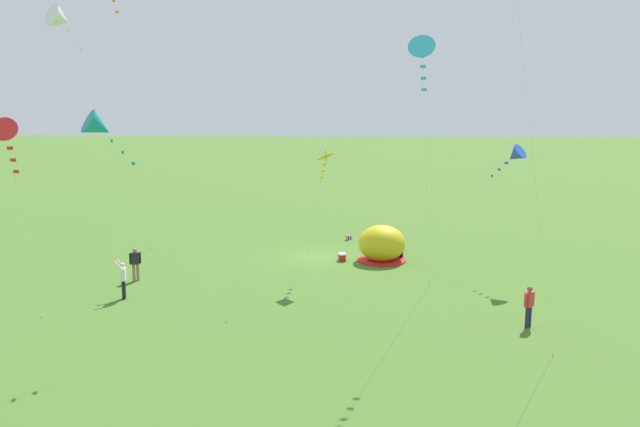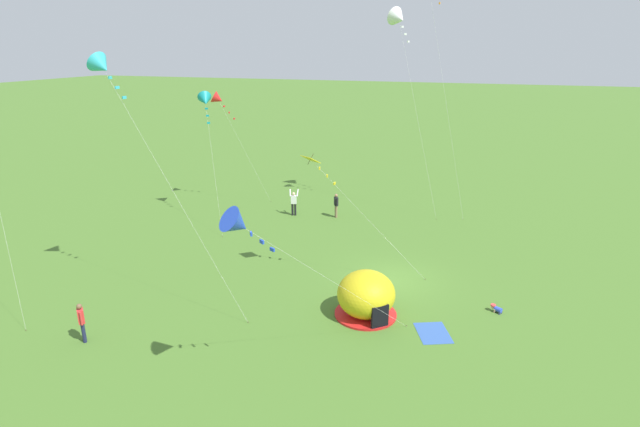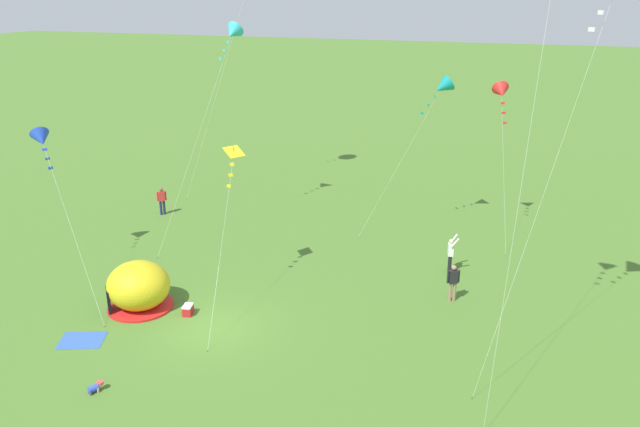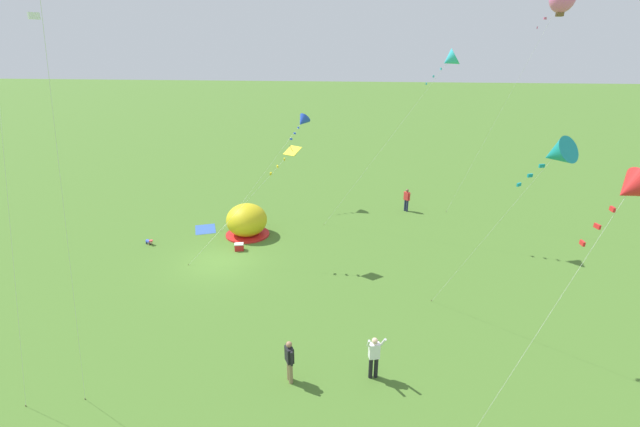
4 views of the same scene
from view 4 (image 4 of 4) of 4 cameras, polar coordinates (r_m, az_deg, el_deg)
name	(u,v)px [view 4 (image 4 of 4)]	position (r m, az deg, el deg)	size (l,w,h in m)	color
ground_plane	(220,262)	(25.08, -13.18, -6.31)	(300.00, 300.00, 0.00)	#477028
popup_tent	(247,221)	(27.88, -9.75, -0.95)	(2.81, 2.81, 2.10)	gold
picnic_blanket	(205,229)	(29.73, -15.03, -2.03)	(1.70, 1.30, 0.01)	#3359A5
cooler_box	(239,247)	(26.14, -10.73, -4.40)	(0.48, 0.60, 0.44)	red
toddler_crawling	(149,242)	(28.50, -21.79, -3.51)	(0.42, 0.54, 0.32)	blue
person_watching_sky	(407,199)	(32.28, 11.48, 1.93)	(0.44, 0.45, 1.72)	#1E2347
person_strolling	(289,359)	(16.10, -4.09, -18.83)	(0.52, 0.40, 1.72)	#8C7251
person_arms_raised	(374,355)	(16.31, 7.23, -18.21)	(0.57, 0.69, 1.89)	black
kite_yellow	(287,156)	(22.73, -4.40, 7.59)	(2.02, 6.30, 6.61)	silver
kite_red	(630,189)	(13.68, 36.03, 2.64)	(1.86, 4.06, 8.46)	silver
kite_cyan	(450,60)	(26.16, 16.89, 18.99)	(1.80, 7.77, 11.36)	silver
kite_teal	(556,154)	(15.94, 29.00, 6.96)	(4.47, 3.53, 8.73)	silver
kite_blue	(302,121)	(32.16, -2.36, 12.17)	(6.99, 5.27, 6.94)	silver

